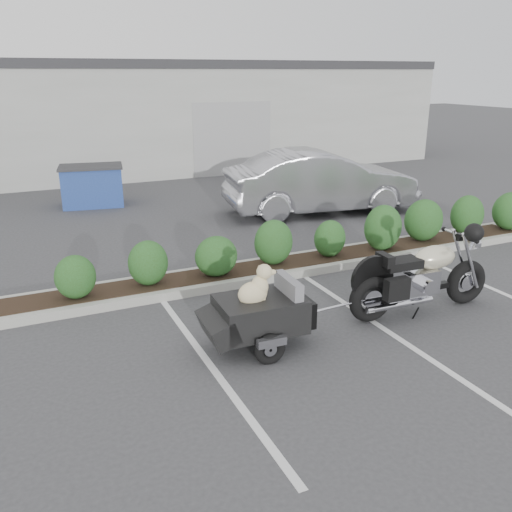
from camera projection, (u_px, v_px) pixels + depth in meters
name	position (u px, v px, depth m)	size (l,w,h in m)	color
ground	(292.00, 327.00, 8.09)	(90.00, 90.00, 0.00)	#38383A
planter_kerb	(284.00, 267.00, 10.35)	(12.00, 1.00, 0.15)	#9E9E93
building	(95.00, 113.00, 22.05)	(26.00, 10.00, 4.00)	#9EA099
motorcycle	(422.00, 277.00, 8.39)	(2.57, 0.87, 1.47)	black
pet_trailer	(259.00, 313.00, 7.34)	(2.05, 1.14, 1.22)	black
sedan	(321.00, 182.00, 14.39)	(1.76, 5.06, 1.67)	#A2A2A9
dumpster	(92.00, 185.00, 15.24)	(1.88, 1.44, 1.13)	navy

